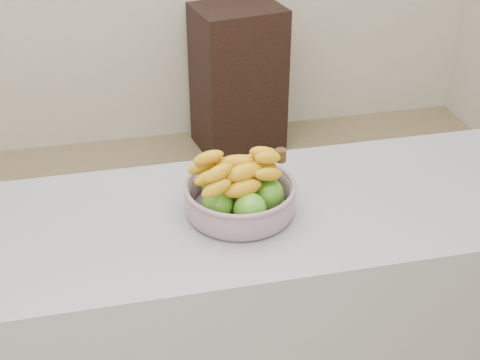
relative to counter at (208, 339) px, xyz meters
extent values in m
cube|color=#9E9EA6|center=(0.00, 0.00, 0.00)|extent=(2.00, 0.60, 0.90)
cube|color=black|center=(0.54, 1.99, -0.03)|extent=(0.52, 0.45, 0.84)
cylinder|color=#A0AEC0|center=(0.10, 0.00, 0.46)|extent=(0.25, 0.25, 0.01)
torus|color=#A0AEC0|center=(0.10, 0.00, 0.53)|extent=(0.30, 0.30, 0.01)
sphere|color=#488416|center=(0.11, -0.07, 0.51)|extent=(0.09, 0.09, 0.09)
sphere|color=#488416|center=(0.17, -0.01, 0.51)|extent=(0.09, 0.09, 0.09)
sphere|color=#488416|center=(0.14, 0.07, 0.51)|extent=(0.09, 0.09, 0.09)
sphere|color=#488416|center=(0.05, 0.05, 0.51)|extent=(0.09, 0.09, 0.09)
sphere|color=#488416|center=(0.03, -0.03, 0.51)|extent=(0.09, 0.09, 0.09)
ellipsoid|color=#FFB015|center=(0.10, -0.05, 0.55)|extent=(0.19, 0.09, 0.04)
ellipsoid|color=#FFB015|center=(0.09, 0.00, 0.55)|extent=(0.19, 0.07, 0.04)
ellipsoid|color=#FFB015|center=(0.08, 0.05, 0.55)|extent=(0.19, 0.05, 0.04)
ellipsoid|color=#FFB015|center=(0.10, -0.03, 0.59)|extent=(0.19, 0.10, 0.04)
ellipsoid|color=#FFB015|center=(0.10, 0.03, 0.59)|extent=(0.19, 0.05, 0.04)
cylinder|color=#3C2613|center=(0.21, 0.01, 0.60)|extent=(0.03, 0.03, 0.03)
camera|label=1|loc=(-0.23, -1.45, 1.46)|focal=50.00mm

